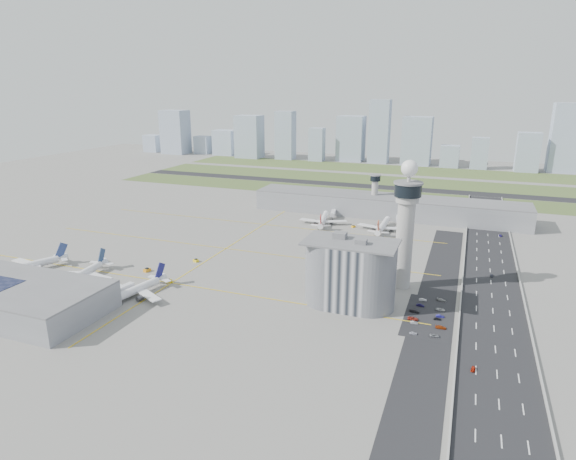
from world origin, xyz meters
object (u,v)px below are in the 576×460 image
(airplane_far_a, at_px, (323,216))
(jet_bridge_far_0, at_px, (334,213))
(tug_2, at_px, (169,281))
(car_lot_5, at_px, (423,300))
(car_lot_2, at_px, (413,319))
(airplane_near_b, at_px, (81,270))
(car_hw_4, at_px, (478,213))
(airplane_near_a, at_px, (26,261))
(car_lot_9, at_px, (440,316))
(control_tower, at_px, (406,220))
(car_hw_2, at_px, (500,236))
(car_lot_3, at_px, (415,311))
(car_lot_0, at_px, (413,333))
(car_lot_4, at_px, (420,305))
(tug_1, at_px, (147,270))
(tug_4, at_px, (353,226))
(tug_0, at_px, (104,260))
(tug_5, at_px, (383,238))
(car_lot_10, at_px, (440,309))
(car_lot_11, at_px, (442,300))
(secondary_tower, at_px, (375,191))
(car_hw_1, at_px, (491,275))
(jet_bridge_near_0, at_px, (15,280))
(car_lot_8, at_px, (437,319))
(airplane_near_c, at_px, (132,286))
(car_lot_6, at_px, (435,336))
(car_lot_1, at_px, (414,323))
(car_hw_0, at_px, (473,369))
(tug_3, at_px, (196,260))
(jet_bridge_near_1, at_px, (60,288))
(airplane_far_b, at_px, (383,222))
(admin_building, at_px, (350,273))
(jet_bridge_near_2, at_px, (110,298))
(jet_bridge_far_1, at_px, (398,218))

(airplane_far_a, relative_size, jet_bridge_far_0, 2.99)
(tug_2, relative_size, car_lot_5, 0.88)
(car_lot_2, height_order, car_lot_5, car_lot_2)
(airplane_near_b, distance_m, car_hw_4, 297.37)
(airplane_near_a, bearing_deg, car_lot_9, 121.13)
(control_tower, height_order, car_lot_5, control_tower)
(car_lot_5, relative_size, car_hw_2, 0.82)
(tug_2, bearing_deg, car_lot_3, -149.16)
(car_lot_0, distance_m, car_lot_4, 28.25)
(tug_1, relative_size, tug_4, 1.30)
(tug_0, height_order, tug_5, tug_0)
(car_lot_10, distance_m, car_lot_11, 10.75)
(secondary_tower, xyz_separation_m, tug_4, (-6.12, -44.01, -17.99))
(airplane_far_a, distance_m, car_lot_0, 170.41)
(tug_0, distance_m, car_lot_5, 179.18)
(car_hw_4, bearing_deg, car_hw_1, -84.47)
(secondary_tower, bearing_deg, tug_5, -73.77)
(jet_bridge_near_0, distance_m, car_lot_8, 208.43)
(car_lot_0, relative_size, car_lot_8, 1.00)
(tug_4, xyz_separation_m, car_lot_4, (59.85, -118.76, -0.17))
(airplane_near_c, distance_m, car_lot_6, 139.78)
(car_lot_2, bearing_deg, tug_1, 84.75)
(car_lot_1, bearing_deg, airplane_near_b, 88.50)
(airplane_near_a, distance_m, car_lot_5, 210.80)
(car_hw_4, bearing_deg, car_lot_3, -94.71)
(tug_1, bearing_deg, car_hw_0, 0.04)
(jet_bridge_near_0, xyz_separation_m, car_lot_9, (206.05, 39.79, -2.26))
(car_lot_10, bearing_deg, tug_4, 25.93)
(tug_0, distance_m, tug_3, 53.39)
(tug_1, relative_size, car_hw_1, 0.99)
(car_lot_0, bearing_deg, car_lot_1, -4.61)
(airplane_near_c, xyz_separation_m, tug_2, (4.99, 22.38, -5.00))
(tug_1, height_order, car_lot_3, tug_1)
(car_lot_5, bearing_deg, jet_bridge_near_1, 104.19)
(tug_0, height_order, car_lot_1, tug_0)
(airplane_far_b, distance_m, jet_bridge_far_0, 50.26)
(tug_1, height_order, car_lot_11, tug_1)
(car_lot_2, relative_size, car_lot_11, 1.07)
(admin_building, relative_size, car_lot_6, 10.69)
(control_tower, height_order, tug_2, control_tower)
(tug_5, distance_m, car_hw_2, 81.79)
(car_lot_10, bearing_deg, jet_bridge_near_2, 103.95)
(airplane_near_b, bearing_deg, car_lot_3, 92.23)
(car_lot_11, height_order, car_hw_4, car_hw_4)
(car_lot_4, distance_m, car_hw_2, 138.29)
(car_lot_0, distance_m, car_lot_2, 13.17)
(jet_bridge_near_2, bearing_deg, car_lot_4, -60.57)
(airplane_far_b, distance_m, car_lot_2, 139.38)
(car_hw_1, bearing_deg, car_lot_10, -116.08)
(jet_bridge_near_0, relative_size, jet_bridge_far_1, 1.00)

